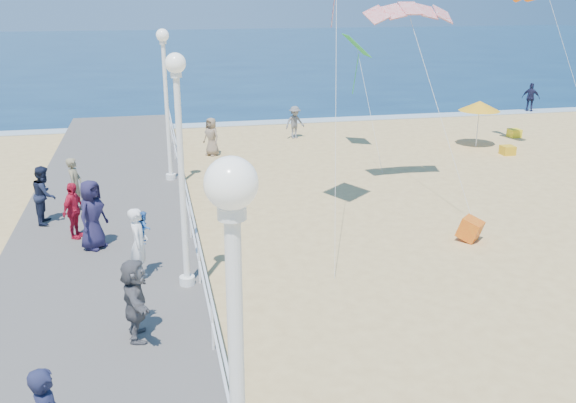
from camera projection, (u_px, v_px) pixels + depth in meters
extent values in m
plane|color=#D8B771|center=(401.00, 279.00, 16.22)|extent=(160.00, 160.00, 0.00)
cube|color=#0C294B|center=(197.00, 51.00, 76.53)|extent=(160.00, 90.00, 0.05)
cube|color=silver|center=(261.00, 123.00, 35.23)|extent=(160.00, 1.20, 0.04)
cube|color=#64605B|center=(93.00, 301.00, 14.65)|extent=(5.00, 44.00, 0.40)
cube|color=white|center=(198.00, 242.00, 14.75)|extent=(0.05, 42.00, 0.06)
cube|color=white|center=(199.00, 262.00, 14.91)|extent=(0.05, 42.00, 0.04)
sphere|color=white|center=(231.00, 183.00, 5.07)|extent=(0.44, 0.44, 0.44)
cylinder|color=white|center=(187.00, 280.00, 14.99)|extent=(0.36, 0.36, 0.20)
cylinder|color=white|center=(182.00, 184.00, 14.25)|extent=(0.14, 0.14, 4.70)
sphere|color=white|center=(175.00, 63.00, 13.42)|extent=(0.44, 0.44, 0.44)
cylinder|color=white|center=(171.00, 177.00, 23.34)|extent=(0.36, 0.36, 0.20)
cylinder|color=white|center=(167.00, 113.00, 22.60)|extent=(0.14, 0.14, 4.70)
sphere|color=white|center=(162.00, 35.00, 21.77)|extent=(0.44, 0.44, 0.44)
imported|color=white|center=(139.00, 244.00, 15.07)|extent=(0.51, 0.69, 1.76)
imported|color=#346EC3|center=(144.00, 227.00, 15.13)|extent=(0.34, 0.41, 0.78)
imported|color=red|center=(73.00, 211.00, 17.60)|extent=(0.76, 1.01, 1.59)
imported|color=#1E1A3B|center=(92.00, 215.00, 16.84)|extent=(1.02, 1.10, 1.88)
imported|color=#57565B|center=(135.00, 300.00, 12.44)|extent=(0.58, 1.58, 1.68)
imported|color=#7C7356|center=(75.00, 185.00, 19.80)|extent=(0.51, 0.68, 1.69)
imported|color=#171D32|center=(45.00, 195.00, 18.76)|extent=(0.67, 0.85, 1.72)
imported|color=slate|center=(295.00, 122.00, 31.43)|extent=(1.16, 0.88, 1.59)
imported|color=#181A36|center=(531.00, 98.00, 38.20)|extent=(1.04, 0.98, 1.73)
imported|color=#7F6C57|center=(211.00, 137.00, 28.13)|extent=(0.94, 0.97, 1.68)
cube|color=red|center=(470.00, 231.00, 18.60)|extent=(0.89, 0.89, 0.74)
cylinder|color=white|center=(478.00, 128.00, 29.69)|extent=(0.05, 0.05, 1.80)
cone|color=orange|center=(480.00, 106.00, 29.37)|extent=(1.90, 1.90, 0.45)
cube|color=gold|center=(508.00, 150.00, 28.44)|extent=(0.55, 0.55, 0.40)
cube|color=yellow|center=(514.00, 133.00, 31.85)|extent=(0.55, 0.55, 0.40)
cube|color=green|center=(356.00, 45.00, 27.65)|extent=(1.15, 1.46, 0.94)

